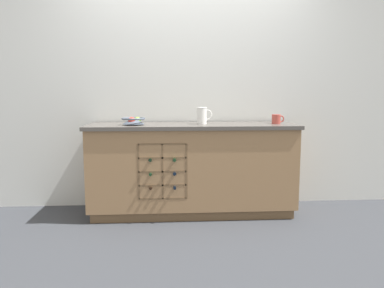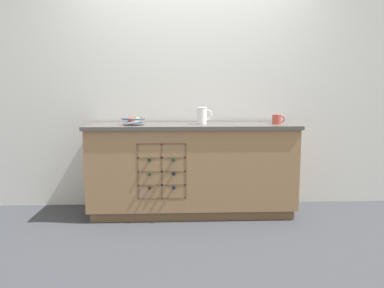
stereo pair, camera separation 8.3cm
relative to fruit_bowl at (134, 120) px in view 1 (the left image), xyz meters
name	(u,v)px [view 1 (the left image)]	position (x,y,z in m)	size (l,w,h in m)	color
ground_plane	(192,213)	(0.56, 0.07, -0.93)	(14.00, 14.00, 0.00)	#383A3F
back_wall	(190,85)	(0.56, 0.42, 0.34)	(4.40, 0.06, 2.55)	silver
kitchen_island	(192,168)	(0.55, 0.06, -0.48)	(2.01, 0.64, 0.89)	brown
fruit_bowl	(134,120)	(0.00, 0.00, 0.00)	(0.22, 0.22, 0.08)	#4C5666
white_pitcher	(202,115)	(0.65, 0.06, 0.04)	(0.15, 0.10, 0.16)	white
ceramic_mug	(277,119)	(1.38, 0.04, 0.00)	(0.12, 0.08, 0.09)	#B7473D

